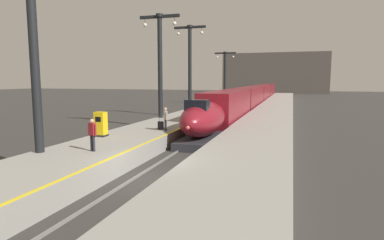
{
  "coord_description": "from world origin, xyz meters",
  "views": [
    {
      "loc": [
        6.31,
        -13.33,
        4.73
      ],
      "look_at": [
        -0.64,
        8.86,
        1.8
      ],
      "focal_mm": 30.01,
      "sensor_mm": 36.0,
      "label": 1
    }
  ],
  "objects": [
    {
      "name": "platform_left_safety_stripe",
      "position": [
        -1.77,
        24.75,
        1.05
      ],
      "size": [
        0.2,
        107.8,
        0.01
      ],
      "primitive_type": "cube",
      "color": "yellow",
      "rests_on": "platform_left"
    },
    {
      "name": "station_column_mid",
      "position": [
        -5.9,
        15.43,
        6.91
      ],
      "size": [
        4.0,
        0.68,
        9.82
      ],
      "color": "black",
      "rests_on": "platform_left"
    },
    {
      "name": "station_column_distant",
      "position": [
        -5.9,
        46.39,
        6.39
      ],
      "size": [
        4.0,
        0.68,
        8.84
      ],
      "color": "black",
      "rests_on": "platform_left"
    },
    {
      "name": "ticket_machine_yellow",
      "position": [
        -5.55,
        4.63,
        1.79
      ],
      "size": [
        0.76,
        0.62,
        1.6
      ],
      "color": "yellow",
      "rests_on": "platform_left"
    },
    {
      "name": "platform_left",
      "position": [
        -4.05,
        24.75,
        0.53
      ],
      "size": [
        4.8,
        110.0,
        1.05
      ],
      "primitive_type": "cube",
      "color": "gray",
      "rests_on": "ground"
    },
    {
      "name": "rail_main_left",
      "position": [
        -0.75,
        27.5,
        0.06
      ],
      "size": [
        0.08,
        110.0,
        0.12
      ],
      "primitive_type": "cube",
      "color": "slate",
      "rests_on": "ground"
    },
    {
      "name": "highspeed_train_main",
      "position": [
        0.0,
        43.12,
        1.97
      ],
      "size": [
        2.92,
        76.11,
        3.6
      ],
      "color": "maroon",
      "rests_on": "ground"
    },
    {
      "name": "passenger_mid_platform",
      "position": [
        -3.45,
        0.66,
        2.04
      ],
      "size": [
        0.55,
        0.31,
        1.69
      ],
      "color": "#23232D",
      "rests_on": "platform_left"
    },
    {
      "name": "ground_plane",
      "position": [
        0.0,
        0.0,
        0.0
      ],
      "size": [
        260.0,
        260.0,
        0.0
      ],
      "primitive_type": "plane",
      "color": "#33302D"
    },
    {
      "name": "station_column_near",
      "position": [
        -5.9,
        -0.35,
        6.66
      ],
      "size": [
        4.0,
        0.68,
        9.34
      ],
      "color": "black",
      "rests_on": "platform_left"
    },
    {
      "name": "passenger_near_edge",
      "position": [
        -2.37,
        8.0,
        2.04
      ],
      "size": [
        0.4,
        0.48,
        1.69
      ],
      "color": "#23232D",
      "rests_on": "platform_left"
    },
    {
      "name": "station_column_far",
      "position": [
        -5.9,
        24.8,
        7.14
      ],
      "size": [
        4.0,
        0.68,
        10.25
      ],
      "color": "black",
      "rests_on": "platform_left"
    },
    {
      "name": "platform_right",
      "position": [
        4.05,
        24.75,
        0.53
      ],
      "size": [
        4.8,
        110.0,
        1.05
      ],
      "primitive_type": "cube",
      "color": "gray",
      "rests_on": "ground"
    },
    {
      "name": "rail_main_right",
      "position": [
        0.75,
        27.5,
        0.06
      ],
      "size": [
        0.08,
        110.0,
        0.12
      ],
      "primitive_type": "cube",
      "color": "slate",
      "rests_on": "ground"
    },
    {
      "name": "rolling_suitcase",
      "position": [
        -2.97,
        8.49,
        1.35
      ],
      "size": [
        0.4,
        0.22,
        0.98
      ],
      "color": "black",
      "rests_on": "platform_left"
    },
    {
      "name": "terminus_back_wall",
      "position": [
        0.0,
        102.0,
        7.0
      ],
      "size": [
        36.0,
        2.0,
        14.0
      ],
      "primitive_type": "cube",
      "color": "#4C4742",
      "rests_on": "ground"
    }
  ]
}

